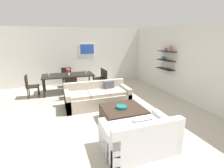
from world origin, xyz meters
name	(u,v)px	position (x,y,z in m)	size (l,w,h in m)	color
ground_plane	(104,109)	(0.00, 0.00, 0.00)	(18.00, 18.00, 0.00)	#BCB29E
back_wall_unit	(89,56)	(0.30, 3.53, 1.35)	(8.40, 0.09, 2.70)	silver
right_wall_shelf_unit	(173,61)	(3.03, 0.60, 1.35)	(0.34, 8.20, 2.70)	silver
sofa_beige	(98,97)	(-0.11, 0.34, 0.29)	(2.10, 0.90, 0.78)	#B2A893
loveseat_white	(139,137)	(0.08, -2.19, 0.29)	(1.44, 0.90, 0.78)	white
coffee_table	(123,114)	(0.27, -0.94, 0.19)	(1.10, 1.01, 0.38)	#38281E
decorative_bowl	(122,107)	(0.22, -0.93, 0.42)	(0.31, 0.31, 0.07)	#19666B
dining_table	(68,76)	(-0.88, 2.19, 0.69)	(2.06, 0.99, 0.75)	black
dining_chair_right_near	(103,79)	(0.55, 1.97, 0.50)	(0.44, 0.44, 0.88)	black
dining_chair_right_far	(100,77)	(0.55, 2.41, 0.50)	(0.44, 0.44, 0.88)	black
dining_chair_head	(67,76)	(-0.88, 3.09, 0.50)	(0.44, 0.44, 0.88)	black
dining_chair_foot	(71,86)	(-0.88, 1.29, 0.50)	(0.44, 0.44, 0.88)	black
dining_chair_left_near	(30,85)	(-2.32, 1.97, 0.50)	(0.44, 0.44, 0.88)	black
wine_glass_head	(67,70)	(-0.88, 2.62, 0.88)	(0.07, 0.07, 0.19)	silver
wine_glass_left_near	(49,74)	(-1.62, 2.07, 0.87)	(0.08, 0.08, 0.17)	silver
wine_glass_foot	(69,74)	(-0.88, 1.76, 0.86)	(0.08, 0.08, 0.15)	silver
wine_glass_right_far	(85,70)	(-0.14, 2.31, 0.88)	(0.06, 0.06, 0.19)	silver
wine_glass_right_near	(86,72)	(-0.14, 2.07, 0.85)	(0.06, 0.06, 0.15)	silver
centerpiece_vase	(68,71)	(-0.87, 2.17, 0.92)	(0.16, 0.16, 0.28)	#4C518C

